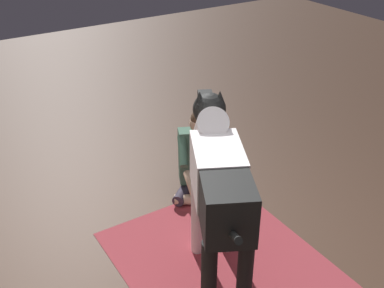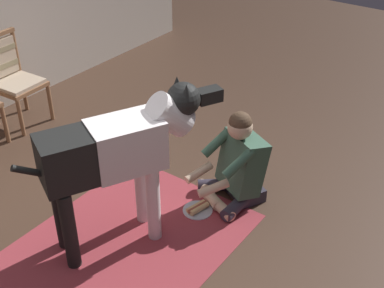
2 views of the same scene
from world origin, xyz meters
name	(u,v)px [view 2 (image 2 of 2)]	position (x,y,z in m)	size (l,w,h in m)	color
ground_plane	(118,244)	(0.00, 0.00, 0.00)	(14.11, 14.11, 0.00)	#483124
area_rug	(125,244)	(0.03, -0.05, 0.00)	(1.92, 1.46, 0.01)	#9D353E
dining_chair_right_of_pair	(11,75)	(0.82, 2.25, 0.54)	(0.49, 0.49, 0.98)	#8E603F
person_sitting_on_floor	(237,165)	(1.04, -0.44, 0.36)	(0.73, 0.63, 0.86)	#362F3D
large_dog	(119,151)	(0.12, 0.02, 0.81)	(1.46, 0.82, 1.26)	white
hot_dog_on_plate	(198,209)	(0.70, -0.27, 0.02)	(0.26, 0.26, 0.06)	silver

